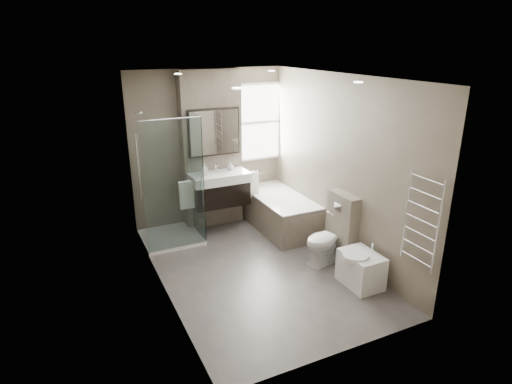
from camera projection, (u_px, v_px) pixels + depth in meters
room at (258, 180)px, 5.54m from camera, size 2.70×3.90×2.70m
vanity_pier at (211, 150)px, 7.05m from camera, size 1.00×0.25×2.60m
vanity at (220, 188)px, 6.94m from camera, size 0.95×0.47×0.66m
mirror_cabinet at (214, 132)px, 6.80m from camera, size 0.86×0.08×0.76m
towel_left at (187, 195)px, 6.70m from camera, size 0.24×0.06×0.44m
towel_right at (252, 185)px, 7.16m from camera, size 0.24×0.06×0.44m
shower_enclosure at (177, 212)px, 6.65m from camera, size 0.90×0.90×2.00m
bathtub at (279, 210)px, 7.18m from camera, size 0.75×1.60×0.57m
window at (258, 122)px, 7.37m from camera, size 0.98×0.06×1.33m
toilet at (327, 239)px, 6.05m from camera, size 0.76×0.54×0.70m
cistern_box at (342, 227)px, 6.09m from camera, size 0.19×0.55×1.00m
bidet at (361, 269)px, 5.50m from camera, size 0.48×0.56×0.57m
towel_radiator at (422, 220)px, 4.75m from camera, size 0.03×0.49×1.10m
soap_bottle_a at (204, 170)px, 6.71m from camera, size 0.08×0.09×0.19m
soap_bottle_b at (230, 166)px, 7.00m from camera, size 0.11×0.11×0.14m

